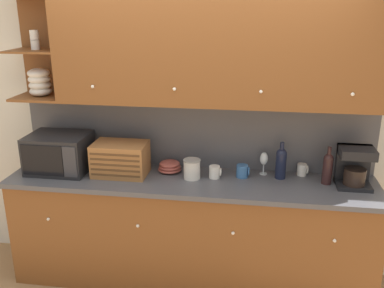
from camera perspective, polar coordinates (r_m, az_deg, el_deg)
ground_plane at (r=4.20m, az=0.43°, el=-15.12°), size 24.00×24.00×0.00m
wall_back at (r=3.67m, az=0.54°, el=2.32°), size 5.38×0.06×2.60m
counter_unit at (r=3.70m, az=-0.21°, el=-11.46°), size 3.00×0.61×0.95m
backsplash_panel at (r=3.65m, az=0.46°, el=1.43°), size 2.98×0.01×0.61m
upper_cabinets at (r=3.32m, az=2.89°, el=12.16°), size 2.98×0.37×0.81m
microwave at (r=3.77m, az=-17.29°, el=-1.14°), size 0.50×0.40×0.32m
bread_box at (r=3.58m, az=-9.51°, el=-1.98°), size 0.44×0.30×0.27m
bowl_stack_on_counter at (r=3.63m, az=-2.99°, el=-3.02°), size 0.20×0.20×0.09m
storage_canister at (r=3.47m, az=-0.01°, el=-3.35°), size 0.14×0.14×0.16m
mug_patterned_third at (r=3.50m, az=3.06°, el=-3.74°), size 0.10×0.09×0.10m
mug at (r=3.53m, az=6.76°, el=-3.61°), size 0.11×0.10×0.10m
wine_glass at (r=3.59m, az=9.57°, el=-2.04°), size 0.07×0.07×0.19m
second_wine_bottle at (r=3.53m, az=11.78°, el=-2.36°), size 0.09×0.09×0.31m
mug_blue_second at (r=3.66m, az=14.49°, el=-3.32°), size 0.09×0.08×0.10m
wine_bottle at (r=3.52m, az=17.64°, el=-2.98°), size 0.08×0.08×0.31m
coffee_maker at (r=3.54m, az=20.85°, el=-2.80°), size 0.26×0.22×0.32m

